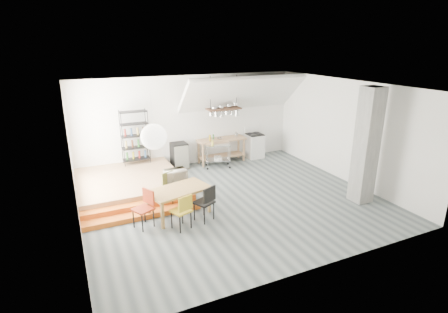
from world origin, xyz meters
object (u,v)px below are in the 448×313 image
stove (254,145)px  dining_table (179,192)px  mini_fridge (179,156)px  rolling_cart (218,152)px

stove → dining_table: 5.31m
stove → mini_fridge: stove is taller
mini_fridge → rolling_cart: bearing=-21.5°
dining_table → stove: bearing=24.9°
dining_table → mini_fridge: 3.58m
rolling_cart → mini_fridge: mini_fridge is taller
stove → mini_fridge: (-3.01, 0.04, -0.02)m
stove → rolling_cart: bearing=-165.3°
dining_table → rolling_cart: (2.38, 2.90, -0.10)m
stove → mini_fridge: 3.01m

